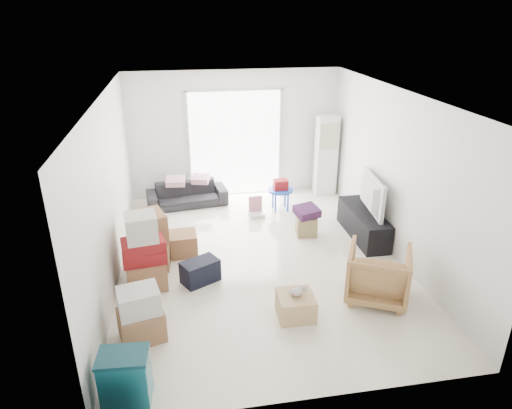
{
  "coord_description": "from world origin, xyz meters",
  "views": [
    {
      "loc": [
        -1.18,
        -6.49,
        3.83
      ],
      "look_at": [
        -0.02,
        0.2,
        0.91
      ],
      "focal_mm": 32.0,
      "sensor_mm": 36.0,
      "label": 1
    }
  ],
  "objects_px": {
    "armchair": "(378,271)",
    "ottoman": "(306,225)",
    "ac_tower": "(326,156)",
    "tv_console": "(363,224)",
    "television": "(365,207)",
    "kids_table": "(281,189)",
    "sofa": "(187,191)",
    "wood_crate": "(296,306)",
    "storage_bins": "(125,377)"
  },
  "relations": [
    {
      "from": "armchair",
      "to": "storage_bins",
      "type": "relative_size",
      "value": 1.43
    },
    {
      "from": "television",
      "to": "wood_crate",
      "type": "relative_size",
      "value": 2.37
    },
    {
      "from": "television",
      "to": "sofa",
      "type": "relative_size",
      "value": 0.7
    },
    {
      "from": "television",
      "to": "ottoman",
      "type": "height_order",
      "value": "television"
    },
    {
      "from": "armchair",
      "to": "ottoman",
      "type": "distance_m",
      "value": 2.17
    },
    {
      "from": "tv_console",
      "to": "sofa",
      "type": "relative_size",
      "value": 0.92
    },
    {
      "from": "wood_crate",
      "to": "kids_table",
      "type": "bearing_deg",
      "value": 80.74
    },
    {
      "from": "ottoman",
      "to": "kids_table",
      "type": "distance_m",
      "value": 1.24
    },
    {
      "from": "sofa",
      "to": "kids_table",
      "type": "distance_m",
      "value": 1.97
    },
    {
      "from": "tv_console",
      "to": "ottoman",
      "type": "distance_m",
      "value": 1.03
    },
    {
      "from": "armchair",
      "to": "wood_crate",
      "type": "relative_size",
      "value": 1.79
    },
    {
      "from": "ac_tower",
      "to": "wood_crate",
      "type": "height_order",
      "value": "ac_tower"
    },
    {
      "from": "television",
      "to": "armchair",
      "type": "relative_size",
      "value": 1.33
    },
    {
      "from": "sofa",
      "to": "ottoman",
      "type": "xyz_separation_m",
      "value": [
        2.1,
        -1.75,
        -0.14
      ]
    },
    {
      "from": "wood_crate",
      "to": "ac_tower",
      "type": "bearing_deg",
      "value": 67.62
    },
    {
      "from": "sofa",
      "to": "ottoman",
      "type": "bearing_deg",
      "value": -47.08
    },
    {
      "from": "armchair",
      "to": "tv_console",
      "type": "bearing_deg",
      "value": -80.06
    },
    {
      "from": "ottoman",
      "to": "wood_crate",
      "type": "height_order",
      "value": "ottoman"
    },
    {
      "from": "television",
      "to": "armchair",
      "type": "bearing_deg",
      "value": 169.56
    },
    {
      "from": "ac_tower",
      "to": "wood_crate",
      "type": "distance_m",
      "value": 4.62
    },
    {
      "from": "wood_crate",
      "to": "television",
      "type": "bearing_deg",
      "value": 49.17
    },
    {
      "from": "ottoman",
      "to": "ac_tower",
      "type": "bearing_deg",
      "value": 63.54
    },
    {
      "from": "tv_console",
      "to": "armchair",
      "type": "height_order",
      "value": "armchair"
    },
    {
      "from": "kids_table",
      "to": "ac_tower",
      "type": "bearing_deg",
      "value": 31.55
    },
    {
      "from": "tv_console",
      "to": "ac_tower",
      "type": "bearing_deg",
      "value": 91.33
    },
    {
      "from": "ottoman",
      "to": "kids_table",
      "type": "bearing_deg",
      "value": 100.57
    },
    {
      "from": "armchair",
      "to": "wood_crate",
      "type": "distance_m",
      "value": 1.29
    },
    {
      "from": "armchair",
      "to": "ottoman",
      "type": "height_order",
      "value": "armchair"
    },
    {
      "from": "ac_tower",
      "to": "sofa",
      "type": "relative_size",
      "value": 1.07
    },
    {
      "from": "ottoman",
      "to": "wood_crate",
      "type": "xyz_separation_m",
      "value": [
        -0.79,
        -2.32,
        -0.02
      ]
    },
    {
      "from": "ac_tower",
      "to": "ottoman",
      "type": "distance_m",
      "value": 2.23
    },
    {
      "from": "television",
      "to": "storage_bins",
      "type": "xyz_separation_m",
      "value": [
        -3.9,
        -3.17,
        -0.28
      ]
    },
    {
      "from": "ac_tower",
      "to": "ottoman",
      "type": "height_order",
      "value": "ac_tower"
    },
    {
      "from": "tv_console",
      "to": "armchair",
      "type": "relative_size",
      "value": 1.76
    },
    {
      "from": "sofa",
      "to": "wood_crate",
      "type": "relative_size",
      "value": 3.41
    },
    {
      "from": "ac_tower",
      "to": "sofa",
      "type": "distance_m",
      "value": 3.1
    },
    {
      "from": "storage_bins",
      "to": "television",
      "type": "bearing_deg",
      "value": 39.1
    },
    {
      "from": "television",
      "to": "ottoman",
      "type": "distance_m",
      "value": 1.1
    },
    {
      "from": "ac_tower",
      "to": "television",
      "type": "relative_size",
      "value": 1.53
    },
    {
      "from": "armchair",
      "to": "ottoman",
      "type": "xyz_separation_m",
      "value": [
        -0.45,
        2.1,
        -0.25
      ]
    },
    {
      "from": "ac_tower",
      "to": "tv_console",
      "type": "relative_size",
      "value": 1.16
    },
    {
      "from": "television",
      "to": "ottoman",
      "type": "bearing_deg",
      "value": 81.75
    },
    {
      "from": "sofa",
      "to": "armchair",
      "type": "bearing_deg",
      "value": -63.75
    },
    {
      "from": "tv_console",
      "to": "television",
      "type": "relative_size",
      "value": 1.32
    },
    {
      "from": "armchair",
      "to": "kids_table",
      "type": "height_order",
      "value": "armchair"
    },
    {
      "from": "kids_table",
      "to": "wood_crate",
      "type": "distance_m",
      "value": 3.56
    },
    {
      "from": "armchair",
      "to": "kids_table",
      "type": "xyz_separation_m",
      "value": [
        -0.67,
        3.29,
        0.03
      ]
    },
    {
      "from": "armchair",
      "to": "television",
      "type": "bearing_deg",
      "value": -80.06
    },
    {
      "from": "television",
      "to": "kids_table",
      "type": "xyz_separation_m",
      "value": [
        -1.22,
        1.44,
        -0.12
      ]
    },
    {
      "from": "ottoman",
      "to": "wood_crate",
      "type": "bearing_deg",
      "value": -108.85
    }
  ]
}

